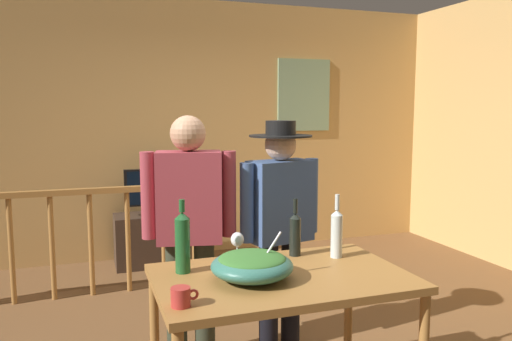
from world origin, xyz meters
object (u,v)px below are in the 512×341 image
(serving_table, at_px, (281,291))
(salad_bowl, at_px, (252,264))
(stair_railing, at_px, (96,229))
(flat_screen_tv, at_px, (158,188))
(wine_bottle_clear, at_px, (337,232))
(person_standing_right, at_px, (280,216))
(wine_glass, at_px, (237,241))
(wine_bottle_green, at_px, (183,241))
(tv_console, at_px, (159,239))
(wine_bottle_dark, at_px, (295,233))
(person_standing_left, at_px, (189,220))
(framed_picture, at_px, (304,95))
(mug_red, at_px, (181,297))

(serving_table, relative_size, salad_bowl, 3.12)
(stair_railing, xyz_separation_m, flat_screen_tv, (0.64, 0.69, 0.23))
(wine_bottle_clear, height_order, person_standing_right, person_standing_right)
(wine_glass, distance_m, person_standing_right, 0.68)
(stair_railing, height_order, salad_bowl, salad_bowl)
(wine_glass, xyz_separation_m, wine_bottle_clear, (0.55, -0.11, 0.03))
(stair_railing, height_order, wine_glass, stair_railing)
(stair_railing, bearing_deg, flat_screen_tv, 47.18)
(wine_bottle_green, distance_m, person_standing_right, 0.97)
(flat_screen_tv, relative_size, serving_table, 0.54)
(flat_screen_tv, xyz_separation_m, wine_bottle_clear, (0.60, -2.78, 0.13))
(flat_screen_tv, relative_size, person_standing_right, 0.43)
(tv_console, bearing_deg, wine_bottle_dark, -81.61)
(wine_bottle_green, xyz_separation_m, person_standing_left, (0.16, 0.59, -0.03))
(framed_picture, xyz_separation_m, wine_bottle_dark, (-1.40, -2.99, -0.86))
(wine_bottle_dark, distance_m, wine_bottle_clear, 0.23)
(tv_console, bearing_deg, framed_picture, 9.17)
(stair_railing, xyz_separation_m, wine_glass, (0.70, -1.97, 0.33))
(wine_bottle_clear, bearing_deg, stair_railing, 120.85)
(stair_railing, xyz_separation_m, serving_table, (0.84, -2.27, 0.13))
(wine_bottle_green, height_order, wine_bottle_clear, wine_bottle_green)
(framed_picture, height_order, person_standing_left, framed_picture)
(framed_picture, distance_m, mug_red, 4.23)
(flat_screen_tv, height_order, salad_bowl, salad_bowl)
(wine_bottle_green, bearing_deg, tv_console, 84.61)
(serving_table, bearing_deg, tv_console, 93.83)
(serving_table, xyz_separation_m, wine_bottle_dark, (0.20, 0.29, 0.21))
(tv_console, distance_m, mug_red, 3.30)
(framed_picture, distance_m, stair_railing, 2.90)
(salad_bowl, height_order, wine_bottle_clear, wine_bottle_clear)
(wine_bottle_clear, bearing_deg, serving_table, -155.92)
(wine_bottle_dark, xyz_separation_m, person_standing_left, (-0.51, 0.50, 0.01))
(wine_bottle_dark, bearing_deg, serving_table, -124.36)
(wine_glass, distance_m, person_standing_left, 0.53)
(wine_glass, xyz_separation_m, wine_bottle_green, (-0.32, -0.09, 0.05))
(flat_screen_tv, distance_m, person_standing_right, 2.22)
(serving_table, xyz_separation_m, mug_red, (-0.56, -0.24, 0.13))
(wine_bottle_dark, distance_m, person_standing_left, 0.71)
(tv_console, height_order, flat_screen_tv, flat_screen_tv)
(framed_picture, height_order, mug_red, framed_picture)
(framed_picture, height_order, flat_screen_tv, framed_picture)
(wine_glass, bearing_deg, wine_bottle_dark, -0.44)
(salad_bowl, height_order, wine_bottle_green, wine_bottle_green)
(tv_console, height_order, wine_bottle_green, wine_bottle_green)
(stair_railing, distance_m, wine_bottle_dark, 2.26)
(wine_bottle_dark, bearing_deg, flat_screen_tv, 98.49)
(serving_table, distance_m, person_standing_right, 0.87)
(salad_bowl, relative_size, wine_bottle_clear, 1.13)
(wine_bottle_dark, xyz_separation_m, wine_bottle_clear, (0.21, -0.11, 0.01))
(salad_bowl, distance_m, wine_bottle_dark, 0.47)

